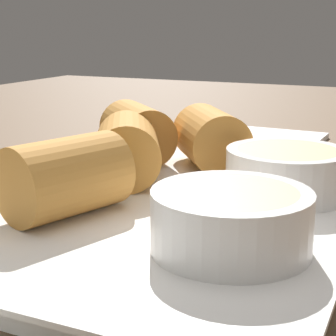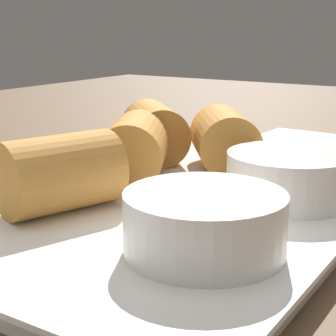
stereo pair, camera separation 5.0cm
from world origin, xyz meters
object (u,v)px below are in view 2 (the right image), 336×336
at_px(serving_plate, 168,206).
at_px(dipping_bowl_near, 290,175).
at_px(napkin, 300,144).
at_px(dipping_bowl_far, 205,220).

bearing_deg(serving_plate, dipping_bowl_near, 115.08).
bearing_deg(dipping_bowl_near, napkin, -162.40).
xyz_separation_m(dipping_bowl_near, dipping_bowl_far, (0.10, -0.00, 0.00)).
distance_m(dipping_bowl_far, napkin, 0.34).
xyz_separation_m(serving_plate, napkin, (-0.26, -0.00, -0.00)).
xyz_separation_m(serving_plate, dipping_bowl_near, (-0.03, 0.07, 0.02)).
relative_size(dipping_bowl_near, napkin, 0.63).
distance_m(serving_plate, dipping_bowl_far, 0.10).
height_order(serving_plate, napkin, serving_plate).
relative_size(serving_plate, dipping_bowl_near, 4.16).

